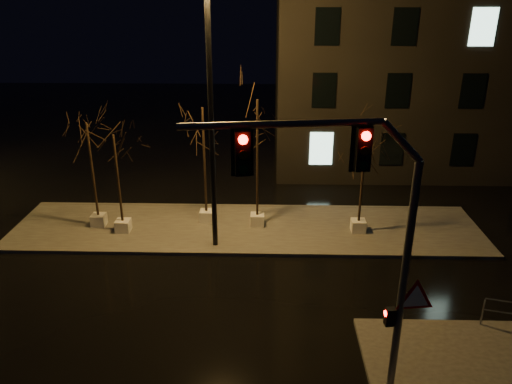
{
  "coord_description": "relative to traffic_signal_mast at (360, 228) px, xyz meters",
  "views": [
    {
      "loc": [
        1.03,
        -15.26,
        10.64
      ],
      "look_at": [
        0.51,
        3.89,
        2.8
      ],
      "focal_mm": 35.0,
      "sensor_mm": 36.0,
      "label": 1
    }
  ],
  "objects": [
    {
      "name": "ground",
      "position": [
        -3.24,
        4.43,
        -5.3
      ],
      "size": [
        90.0,
        90.0,
        0.0
      ],
      "primitive_type": "plane",
      "color": "black",
      "rests_on": "ground"
    },
    {
      "name": "median",
      "position": [
        -3.24,
        10.43,
        -5.23
      ],
      "size": [
        22.0,
        5.0,
        0.15
      ],
      "primitive_type": "cube",
      "color": "#423E3A",
      "rests_on": "ground"
    },
    {
      "name": "traffic_signal_mast",
      "position": [
        0.0,
        0.0,
        0.0
      ],
      "size": [
        6.39,
        0.89,
        7.84
      ],
      "rotation": [
        0.0,
        0.0,
        0.13
      ],
      "color": "#5A5C62",
      "rests_on": "sidewalk_corner"
    },
    {
      "name": "tree_2",
      "position": [
        -5.2,
        11.03,
        -0.8
      ],
      "size": [
        1.8,
        1.8,
        5.73
      ],
      "color": "silver",
      "rests_on": "median"
    },
    {
      "name": "building",
      "position": [
        10.76,
        22.43,
        2.2
      ],
      "size": [
        25.0,
        12.0,
        15.0
      ],
      "primitive_type": "cube",
      "color": "black",
      "rests_on": "ground"
    },
    {
      "name": "tree_1",
      "position": [
        -8.95,
        9.84,
        -1.54
      ],
      "size": [
        1.8,
        1.8,
        4.76
      ],
      "color": "silver",
      "rests_on": "median"
    },
    {
      "name": "tree_3",
      "position": [
        -2.73,
        10.65,
        -0.45
      ],
      "size": [
        1.8,
        1.8,
        6.19
      ],
      "color": "silver",
      "rests_on": "median"
    },
    {
      "name": "sidewalk_corner",
      "position": [
        4.26,
        0.93,
        -5.23
      ],
      "size": [
        7.0,
        5.0,
        0.15
      ],
      "primitive_type": "cube",
      "color": "#423E3A",
      "rests_on": "ground"
    },
    {
      "name": "tree_4",
      "position": [
        1.98,
        10.13,
        -1.62
      ],
      "size": [
        1.8,
        1.8,
        4.65
      ],
      "color": "silver",
      "rests_on": "median"
    },
    {
      "name": "streetlight_main",
      "position": [
        -4.53,
        8.64,
        1.26
      ],
      "size": [
        2.77,
        0.83,
        11.11
      ],
      "rotation": [
        0.0,
        0.0,
        -0.19
      ],
      "color": "black",
      "rests_on": "median"
    },
    {
      "name": "tree_0",
      "position": [
        -10.28,
        10.42,
        -1.25
      ],
      "size": [
        1.8,
        1.8,
        5.14
      ],
      "color": "silver",
      "rests_on": "median"
    }
  ]
}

